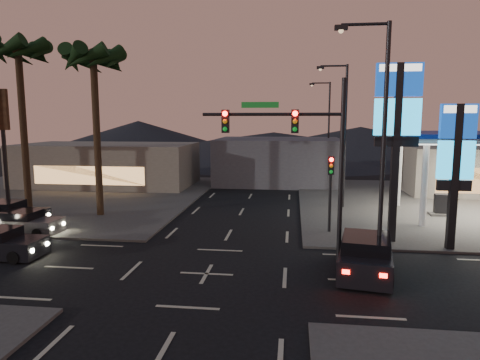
# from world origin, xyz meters

# --- Properties ---
(ground) EXTENTS (140.00, 140.00, 0.00)m
(ground) POSITION_xyz_m (0.00, 0.00, 0.00)
(ground) COLOR black
(ground) RESTS_ON ground
(corner_lot_ne) EXTENTS (24.00, 24.00, 0.12)m
(corner_lot_ne) POSITION_xyz_m (16.00, 16.00, 0.06)
(corner_lot_ne) COLOR #47443F
(corner_lot_ne) RESTS_ON ground
(corner_lot_nw) EXTENTS (24.00, 24.00, 0.12)m
(corner_lot_nw) POSITION_xyz_m (-16.00, 16.00, 0.06)
(corner_lot_nw) COLOR #47443F
(corner_lot_nw) RESTS_ON ground
(convenience_store) EXTENTS (10.00, 6.00, 4.00)m
(convenience_store) POSITION_xyz_m (18.00, 21.00, 2.00)
(convenience_store) COLOR #726B5B
(convenience_store) RESTS_ON ground
(pylon_sign_tall) EXTENTS (2.20, 0.35, 9.00)m
(pylon_sign_tall) POSITION_xyz_m (8.50, 5.50, 6.39)
(pylon_sign_tall) COLOR black
(pylon_sign_tall) RESTS_ON ground
(pylon_sign_short) EXTENTS (1.60, 0.35, 7.00)m
(pylon_sign_short) POSITION_xyz_m (11.00, 4.50, 4.66)
(pylon_sign_short) COLOR black
(pylon_sign_short) RESTS_ON ground
(traffic_signal_mast) EXTENTS (6.10, 0.39, 8.00)m
(traffic_signal_mast) POSITION_xyz_m (3.76, 1.99, 5.23)
(traffic_signal_mast) COLOR black
(traffic_signal_mast) RESTS_ON ground
(pedestal_signal) EXTENTS (0.32, 0.39, 4.30)m
(pedestal_signal) POSITION_xyz_m (5.50, 6.98, 2.92)
(pedestal_signal) COLOR black
(pedestal_signal) RESTS_ON ground
(streetlight_near) EXTENTS (2.14, 0.25, 10.00)m
(streetlight_near) POSITION_xyz_m (6.79, 1.00, 5.72)
(streetlight_near) COLOR black
(streetlight_near) RESTS_ON ground
(streetlight_mid) EXTENTS (2.14, 0.25, 10.00)m
(streetlight_mid) POSITION_xyz_m (6.79, 14.00, 5.72)
(streetlight_mid) COLOR black
(streetlight_mid) RESTS_ON ground
(streetlight_far) EXTENTS (2.14, 0.25, 10.00)m
(streetlight_far) POSITION_xyz_m (6.79, 28.00, 5.72)
(streetlight_far) COLOR black
(streetlight_far) RESTS_ON ground
(palm_a) EXTENTS (4.41, 4.41, 10.86)m
(palm_a) POSITION_xyz_m (-9.00, 9.50, 9.43)
(palm_a) COLOR black
(palm_a) RESTS_ON ground
(palm_b) EXTENTS (4.41, 4.41, 11.46)m
(palm_b) POSITION_xyz_m (-14.00, 9.50, 9.97)
(palm_b) COLOR black
(palm_b) RESTS_ON ground
(building_far_west) EXTENTS (16.00, 8.00, 4.00)m
(building_far_west) POSITION_xyz_m (-14.00, 22.00, 2.00)
(building_far_west) COLOR #726B5B
(building_far_west) RESTS_ON ground
(building_far_mid) EXTENTS (12.00, 9.00, 4.40)m
(building_far_mid) POSITION_xyz_m (2.00, 26.00, 2.20)
(building_far_mid) COLOR #4C4C51
(building_far_mid) RESTS_ON ground
(hill_left) EXTENTS (40.00, 40.00, 6.00)m
(hill_left) POSITION_xyz_m (-25.00, 60.00, 3.00)
(hill_left) COLOR black
(hill_left) RESTS_ON ground
(hill_right) EXTENTS (50.00, 50.00, 5.00)m
(hill_right) POSITION_xyz_m (15.00, 60.00, 2.50)
(hill_right) COLOR black
(hill_right) RESTS_ON ground
(hill_center) EXTENTS (60.00, 60.00, 4.00)m
(hill_center) POSITION_xyz_m (0.00, 60.00, 2.00)
(hill_center) COLOR black
(hill_center) RESTS_ON ground
(car_lane_b_front) EXTENTS (4.09, 1.85, 1.31)m
(car_lane_b_front) POSITION_xyz_m (-11.20, 4.80, 0.61)
(car_lane_b_front) COLOR #4F4E50
(car_lane_b_front) RESTS_ON ground
(car_lane_b_mid) EXTENTS (4.76, 2.08, 1.54)m
(car_lane_b_mid) POSITION_xyz_m (-13.32, 6.11, 0.71)
(car_lane_b_mid) COLOR black
(car_lane_b_mid) RESTS_ON ground
(suv_station) EXTENTS (2.81, 5.05, 1.60)m
(suv_station) POSITION_xyz_m (6.49, 1.01, 0.74)
(suv_station) COLOR black
(suv_station) RESTS_ON ground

